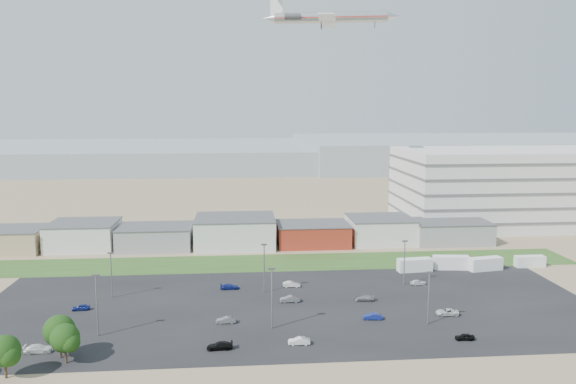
{
  "coord_description": "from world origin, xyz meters",
  "views": [
    {
      "loc": [
        -4.22,
        -84.88,
        38.25
      ],
      "look_at": [
        4.86,
        22.0,
        22.4
      ],
      "focal_mm": 35.0,
      "sensor_mm": 36.0,
      "label": 1
    }
  ],
  "objects": [
    {
      "name": "ground",
      "position": [
        0.0,
        0.0,
        0.0
      ],
      "size": [
        700.0,
        700.0,
        0.0
      ],
      "primitive_type": "plane",
      "color": "#8C7659",
      "rests_on": "ground"
    },
    {
      "name": "parking_lot",
      "position": [
        5.0,
        20.0,
        0.01
      ],
      "size": [
        120.0,
        50.0,
        0.01
      ],
      "primitive_type": "cube",
      "color": "black",
      "rests_on": "ground"
    },
    {
      "name": "grass_strip",
      "position": [
        0.0,
        52.0,
        0.01
      ],
      "size": [
        160.0,
        16.0,
        0.02
      ],
      "primitive_type": "cube",
      "color": "#324D1C",
      "rests_on": "ground"
    },
    {
      "name": "hills_backdrop",
      "position": [
        40.0,
        315.0,
        4.5
      ],
      "size": [
        700.0,
        200.0,
        9.0
      ],
      "primitive_type": null,
      "color": "gray",
      "rests_on": "ground"
    },
    {
      "name": "building_row",
      "position": [
        -17.0,
        71.0,
        4.0
      ],
      "size": [
        170.0,
        20.0,
        8.0
      ],
      "primitive_type": null,
      "color": "silver",
      "rests_on": "ground"
    },
    {
      "name": "parking_garage",
      "position": [
        90.0,
        95.0,
        12.5
      ],
      "size": [
        80.0,
        40.0,
        25.0
      ],
      "primitive_type": "cube",
      "color": "silver",
      "rests_on": "ground"
    },
    {
      "name": "box_trailer_a",
      "position": [
        36.85,
        41.66,
        1.54
      ],
      "size": [
        8.42,
        3.38,
        3.08
      ],
      "primitive_type": null,
      "rotation": [
        0.0,
        0.0,
        0.1
      ],
      "color": "silver",
      "rests_on": "ground"
    },
    {
      "name": "box_trailer_b",
      "position": [
        46.23,
        42.77,
        1.6
      ],
      "size": [
        8.77,
        3.64,
        3.19
      ],
      "primitive_type": null,
      "rotation": [
        0.0,
        0.0,
        -0.12
      ],
      "color": "silver",
      "rests_on": "ground"
    },
    {
      "name": "box_trailer_c",
      "position": [
        54.02,
        41.12,
        1.54
      ],
      "size": [
        8.54,
        4.01,
        3.08
      ],
      "primitive_type": null,
      "rotation": [
        0.0,
        0.0,
        0.18
      ],
      "color": "silver",
      "rests_on": "ground"
    },
    {
      "name": "box_trailer_d",
      "position": [
        66.16,
        43.02,
        1.36
      ],
      "size": [
        7.25,
        2.33,
        2.71
      ],
      "primitive_type": null,
      "rotation": [
        0.0,
        0.0,
        0.01
      ],
      "color": "silver",
      "rests_on": "ground"
    },
    {
      "name": "tree_mid",
      "position": [
        -38.19,
        -5.9,
        3.62
      ],
      "size": [
        4.82,
        4.82,
        7.23
      ],
      "primitive_type": null,
      "color": "black",
      "rests_on": "ground"
    },
    {
      "name": "tree_right",
      "position": [
        -32.47,
        0.28,
        3.89
      ],
      "size": [
        5.19,
        5.19,
        7.78
      ],
      "primitive_type": null,
      "color": "black",
      "rests_on": "ground"
    },
    {
      "name": "tree_near",
      "position": [
        -31.04,
        -1.71,
        3.52
      ],
      "size": [
        4.69,
        4.69,
        7.04
      ],
      "primitive_type": null,
      "color": "black",
      "rests_on": "ground"
    },
    {
      "name": "lightpole_front_l",
      "position": [
        -28.74,
        8.48,
        5.4
      ],
      "size": [
        1.27,
        0.53,
        10.79
      ],
      "primitive_type": null,
      "color": "slate",
      "rests_on": "ground"
    },
    {
      "name": "lightpole_front_m",
      "position": [
        0.94,
        9.26,
        5.48
      ],
      "size": [
        1.29,
        0.54,
        10.97
      ],
      "primitive_type": null,
      "color": "slate",
      "rests_on": "ground"
    },
    {
      "name": "lightpole_front_r",
      "position": [
        28.95,
        8.89,
        4.86
      ],
      "size": [
        1.14,
        0.48,
        9.71
      ],
      "primitive_type": null,
      "color": "slate",
      "rests_on": "ground"
    },
    {
      "name": "lightpole_back_l",
      "position": [
        -30.74,
        28.28,
        4.76
      ],
      "size": [
        1.12,
        0.47,
        9.53
      ],
      "primitive_type": null,
      "color": "slate",
      "rests_on": "ground"
    },
    {
      "name": "lightpole_back_m",
      "position": [
        0.45,
        29.02,
        5.23
      ],
      "size": [
        1.23,
        0.51,
        10.47
      ],
      "primitive_type": null,
      "color": "slate",
      "rests_on": "ground"
    },
    {
      "name": "lightpole_back_r",
      "position": [
        31.21,
        31.51,
        5.0
      ],
      "size": [
        1.18,
        0.49,
        9.99
      ],
      "primitive_type": null,
      "color": "slate",
      "rests_on": "ground"
    },
    {
      "name": "airliner",
      "position": [
        24.59,
        95.47,
        66.87
      ],
      "size": [
        48.18,
        37.35,
        12.78
      ],
      "primitive_type": null,
      "rotation": [
        0.0,
        0.0,
        -0.2
      ],
      "color": "silver"
    },
    {
      "name": "parked_car_0",
      "position": [
        34.1,
        12.97,
        0.59
      ],
      "size": [
        4.41,
        2.39,
        1.17
      ],
      "primitive_type": "imported",
      "rotation": [
        0.0,
        0.0,
        -1.68
      ],
      "color": "silver",
      "rests_on": "ground"
    },
    {
      "name": "parked_car_1",
      "position": [
        19.61,
        11.95,
        0.59
      ],
      "size": [
        3.7,
        1.66,
        1.18
      ],
      "primitive_type": "imported",
      "rotation": [
        0.0,
        0.0,
        -1.69
      ],
      "color": "navy",
      "rests_on": "ground"
    },
    {
      "name": "parked_car_2",
      "position": [
        32.82,
        1.55,
        0.54
      ],
      "size": [
        3.28,
        1.52,
        1.09
      ],
      "primitive_type": "imported",
      "rotation": [
        0.0,
        0.0,
        -1.65
      ],
      "color": "black",
      "rests_on": "ground"
    },
    {
      "name": "parked_car_3",
      "position": [
        -7.93,
        1.32,
        0.61
      ],
      "size": [
        4.25,
        1.87,
        1.21
      ],
      "primitive_type": "imported",
      "rotation": [
        0.0,
        0.0,
        -1.53
      ],
      "color": "black",
      "rests_on": "ground"
    },
    {
      "name": "parked_car_4",
      "position": [
        -7.21,
        12.41,
        0.59
      ],
      "size": [
        3.57,
        1.25,
        1.18
      ],
      "primitive_type": "imported",
      "rotation": [
        0.0,
        0.0,
        -1.57
      ],
      "color": "#595B5E",
      "rests_on": "ground"
    },
    {
      "name": "parked_car_5",
      "position": [
        -35.18,
        21.44,
        0.57
      ],
      "size": [
        3.42,
        1.57,
        1.14
      ],
      "primitive_type": "imported",
      "rotation": [
        0.0,
        0.0,
        -1.5
      ],
      "color": "navy",
      "rests_on": "ground"
    },
    {
      "name": "parked_car_6",
      "position": [
        -6.91,
        31.82,
        0.58
      ],
      "size": [
        4.0,
        1.68,
        1.15
      ],
      "primitive_type": "imported",
      "rotation": [
        0.0,
        0.0,
        1.59
      ],
      "color": "navy",
      "rests_on": "ground"
    },
    {
      "name": "parked_car_7",
      "position": [
        5.29,
        22.6,
        0.65
      ],
      "size": [
        3.98,
        1.4,
        1.31
      ],
      "primitive_type": "imported",
      "rotation": [
        0.0,
        0.0,
        -1.58
      ],
      "color": "#595B5E",
      "rests_on": "ground"
    },
    {
      "name": "parked_car_8",
      "position": [
        34.38,
        31.26,
        0.59
      ],
      "size": [
        3.55,
        1.62,
        1.18
      ],
      "primitive_type": "imported",
      "rotation": [
        0.0,
        0.0,
        1.64
      ],
      "color": "silver",
      "rests_on": "ground"
    },
    {
      "name": "parked_car_10",
      "position": [
        -36.62,
        2.58,
        0.63
      ],
      "size": [
        4.43,
        1.93,
        1.27
      ],
      "primitive_type": "imported",
      "rotation": [
        0.0,
        0.0,
        1.61
      ],
      "color": "silver",
      "rests_on": "ground"
    },
    {
      "name": "parked_car_11",
      "position": [
        6.51,
        32.2,
        0.62
      ],
      "size": [
        3.84,
        1.51,
        1.24
      ],
      "primitive_type": "imported",
      "rotation": [
        0.0,
        0.0,
        1.52
      ],
      "color": "silver",
      "rests_on": "ground"
    },
    {
      "name": "parked_car_12",
      "position": [
        20.3,
        22.08,
        0.56
      ],
      "size": [
        4.03,
        2.07,
        1.12
      ],
      "primitive_type": "imported",
      "rotation": [
        0.0,
        0.0,
        -1.7
      ],
      "color": "#A5A5AA",
      "rests_on": "ground"
    },
    {
      "name": "parked_car_13",
      "position": [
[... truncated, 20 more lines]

